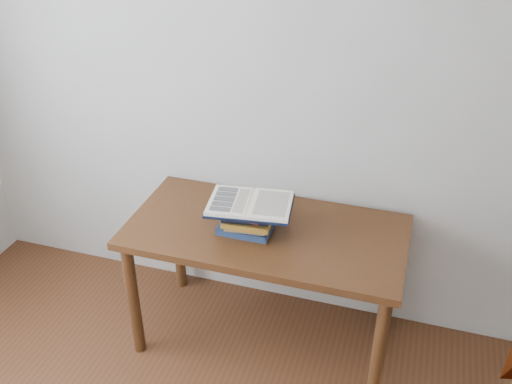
% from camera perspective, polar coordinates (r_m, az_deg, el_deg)
% --- Properties ---
extents(desk, '(1.34, 0.67, 0.72)m').
position_cam_1_polar(desk, '(2.80, 0.98, -5.35)').
color(desk, '#4C2913').
rests_on(desk, ground).
extents(book_stack, '(0.26, 0.20, 0.15)m').
position_cam_1_polar(book_stack, '(2.68, -0.95, -2.73)').
color(book_stack, '#172447').
rests_on(book_stack, desk).
extents(open_book, '(0.42, 0.32, 0.03)m').
position_cam_1_polar(open_book, '(2.62, -0.58, -1.21)').
color(open_book, black).
rests_on(open_book, book_stack).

